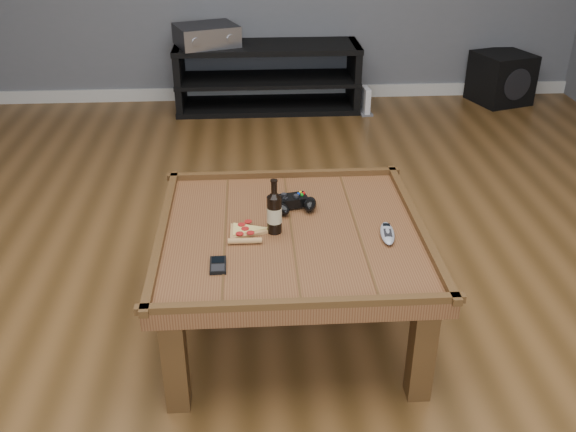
{
  "coord_description": "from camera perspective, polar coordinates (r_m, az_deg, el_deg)",
  "views": [
    {
      "loc": [
        -0.14,
        -2.1,
        1.65
      ],
      "look_at": [
        -0.01,
        -0.02,
        0.52
      ],
      "focal_mm": 40.0,
      "sensor_mm": 36.0,
      "label": 1
    }
  ],
  "objects": [
    {
      "name": "av_receiver",
      "position": [
        4.97,
        -7.26,
        15.66
      ],
      "size": [
        0.53,
        0.48,
        0.15
      ],
      "rotation": [
        0.0,
        0.0,
        0.35
      ],
      "color": "black",
      "rests_on": "media_console"
    },
    {
      "name": "remote_control",
      "position": [
        2.41,
        8.82,
        -1.52
      ],
      "size": [
        0.07,
        0.17,
        0.02
      ],
      "rotation": [
        0.0,
        0.0,
        -0.11
      ],
      "color": "#9B9FA9",
      "rests_on": "coffee_table"
    },
    {
      "name": "game_console",
      "position": [
        5.01,
        6.91,
        10.04
      ],
      "size": [
        0.11,
        0.17,
        0.2
      ],
      "rotation": [
        0.0,
        0.0,
        0.09
      ],
      "color": "slate",
      "rests_on": "ground"
    },
    {
      "name": "coffee_table",
      "position": [
        2.45,
        0.31,
        -2.47
      ],
      "size": [
        1.03,
        1.03,
        0.48
      ],
      "color": "#542E18",
      "rests_on": "ground"
    },
    {
      "name": "baseboard",
      "position": [
        5.34,
        -1.89,
        10.9
      ],
      "size": [
        5.0,
        0.02,
        0.1
      ],
      "primitive_type": "cube",
      "color": "silver",
      "rests_on": "ground"
    },
    {
      "name": "ground",
      "position": [
        2.67,
        0.29,
        -9.69
      ],
      "size": [
        6.0,
        6.0,
        0.0
      ],
      "primitive_type": "plane",
      "color": "#4D3216",
      "rests_on": "ground"
    },
    {
      "name": "smartphone",
      "position": [
        2.21,
        -6.24,
        -4.36
      ],
      "size": [
        0.06,
        0.1,
        0.01
      ],
      "rotation": [
        0.0,
        0.0,
        0.02
      ],
      "color": "black",
      "rests_on": "coffee_table"
    },
    {
      "name": "media_console",
      "position": [
        5.05,
        -1.84,
        12.2
      ],
      "size": [
        1.4,
        0.45,
        0.5
      ],
      "color": "black",
      "rests_on": "ground"
    },
    {
      "name": "game_controller",
      "position": [
        2.56,
        0.54,
        1.11
      ],
      "size": [
        0.2,
        0.16,
        0.06
      ],
      "rotation": [
        0.0,
        0.0,
        0.22
      ],
      "color": "black",
      "rests_on": "coffee_table"
    },
    {
      "name": "beer_bottle",
      "position": [
        2.37,
        -1.22,
        0.41
      ],
      "size": [
        0.06,
        0.06,
        0.21
      ],
      "color": "black",
      "rests_on": "coffee_table"
    },
    {
      "name": "pizza_slice",
      "position": [
        2.4,
        -3.83,
        -1.45
      ],
      "size": [
        0.14,
        0.22,
        0.02
      ],
      "rotation": [
        0.0,
        0.0,
        -0.01
      ],
      "color": "tan",
      "rests_on": "coffee_table"
    },
    {
      "name": "subwoofer",
      "position": [
        5.49,
        18.42,
        11.57
      ],
      "size": [
        0.49,
        0.49,
        0.39
      ],
      "rotation": [
        0.0,
        0.0,
        0.32
      ],
      "color": "black",
      "rests_on": "ground"
    }
  ]
}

